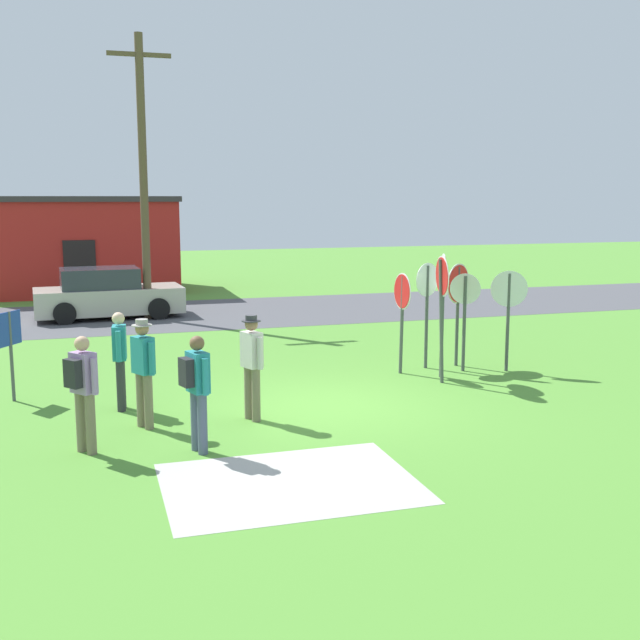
{
  "coord_description": "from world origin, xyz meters",
  "views": [
    {
      "loc": [
        -3.84,
        -12.32,
        3.61
      ],
      "look_at": [
        0.35,
        1.4,
        1.3
      ],
      "focal_mm": 43.04,
      "sensor_mm": 36.0,
      "label": 1
    }
  ],
  "objects_px": {
    "utility_pole": "(143,173)",
    "stop_sign_nearest": "(465,306)",
    "person_in_teal": "(120,355)",
    "stop_sign_tallest": "(509,303)",
    "person_in_blue": "(252,361)",
    "info_panel_leftmost": "(10,340)",
    "stop_sign_leaning_right": "(442,296)",
    "parked_car_on_street": "(107,295)",
    "stop_sign_leaning_left": "(458,296)",
    "person_holding_notes": "(143,367)",
    "person_near_signs": "(83,386)",
    "person_in_dark_shirt": "(197,385)",
    "stop_sign_low_front": "(402,305)",
    "stop_sign_center_cluster": "(427,297)",
    "stop_sign_rear_right": "(443,292)"
  },
  "relations": [
    {
      "from": "person_in_dark_shirt",
      "to": "person_near_signs",
      "type": "xyz_separation_m",
      "value": [
        -1.54,
        0.44,
        0.0
      ]
    },
    {
      "from": "stop_sign_nearest",
      "to": "person_near_signs",
      "type": "relative_size",
      "value": 1.21
    },
    {
      "from": "stop_sign_tallest",
      "to": "person_near_signs",
      "type": "distance_m",
      "value": 8.95
    },
    {
      "from": "person_in_blue",
      "to": "info_panel_leftmost",
      "type": "relative_size",
      "value": 1.08
    },
    {
      "from": "person_near_signs",
      "to": "info_panel_leftmost",
      "type": "distance_m",
      "value": 3.54
    },
    {
      "from": "utility_pole",
      "to": "person_in_teal",
      "type": "height_order",
      "value": "utility_pole"
    },
    {
      "from": "stop_sign_leaning_right",
      "to": "person_near_signs",
      "type": "xyz_separation_m",
      "value": [
        -6.66,
        -2.34,
        -0.73
      ]
    },
    {
      "from": "parked_car_on_street",
      "to": "person_in_dark_shirt",
      "type": "xyz_separation_m",
      "value": [
        0.86,
        -13.19,
        0.29
      ]
    },
    {
      "from": "utility_pole",
      "to": "stop_sign_rear_right",
      "type": "relative_size",
      "value": 3.28
    },
    {
      "from": "person_in_blue",
      "to": "person_near_signs",
      "type": "height_order",
      "value": "person_in_blue"
    },
    {
      "from": "stop_sign_center_cluster",
      "to": "person_near_signs",
      "type": "bearing_deg",
      "value": -152.44
    },
    {
      "from": "stop_sign_nearest",
      "to": "stop_sign_low_front",
      "type": "xyz_separation_m",
      "value": [
        -1.32,
        0.19,
        0.05
      ]
    },
    {
      "from": "stop_sign_leaning_right",
      "to": "person_in_dark_shirt",
      "type": "distance_m",
      "value": 5.87
    },
    {
      "from": "stop_sign_nearest",
      "to": "stop_sign_low_front",
      "type": "bearing_deg",
      "value": 171.69
    },
    {
      "from": "person_holding_notes",
      "to": "person_in_teal",
      "type": "xyz_separation_m",
      "value": [
        -0.31,
        1.18,
        -0.03
      ]
    },
    {
      "from": "stop_sign_nearest",
      "to": "person_in_teal",
      "type": "distance_m",
      "value": 7.06
    },
    {
      "from": "stop_sign_rear_right",
      "to": "person_in_blue",
      "type": "xyz_separation_m",
      "value": [
        -4.28,
        -1.85,
        -0.75
      ]
    },
    {
      "from": "utility_pole",
      "to": "stop_sign_center_cluster",
      "type": "height_order",
      "value": "utility_pole"
    },
    {
      "from": "stop_sign_leaning_right",
      "to": "person_in_blue",
      "type": "xyz_separation_m",
      "value": [
        -4.04,
        -1.41,
        -0.73
      ]
    },
    {
      "from": "stop_sign_center_cluster",
      "to": "person_in_teal",
      "type": "bearing_deg",
      "value": -167.13
    },
    {
      "from": "stop_sign_nearest",
      "to": "stop_sign_leaning_right",
      "type": "distance_m",
      "value": 1.27
    },
    {
      "from": "stop_sign_tallest",
      "to": "info_panel_leftmost",
      "type": "xyz_separation_m",
      "value": [
        -9.68,
        0.44,
        -0.33
      ]
    },
    {
      "from": "stop_sign_nearest",
      "to": "stop_sign_rear_right",
      "type": "xyz_separation_m",
      "value": [
        -0.68,
        -0.37,
        0.36
      ]
    },
    {
      "from": "parked_car_on_street",
      "to": "info_panel_leftmost",
      "type": "bearing_deg",
      "value": -101.37
    },
    {
      "from": "parked_car_on_street",
      "to": "stop_sign_low_front",
      "type": "xyz_separation_m",
      "value": [
        5.58,
        -9.43,
        0.73
      ]
    },
    {
      "from": "stop_sign_rear_right",
      "to": "stop_sign_nearest",
      "type": "bearing_deg",
      "value": 28.13
    },
    {
      "from": "stop_sign_tallest",
      "to": "person_in_dark_shirt",
      "type": "distance_m",
      "value": 7.69
    },
    {
      "from": "person_in_blue",
      "to": "person_near_signs",
      "type": "xyz_separation_m",
      "value": [
        -2.62,
        -0.92,
        -0.0
      ]
    },
    {
      "from": "stop_sign_center_cluster",
      "to": "stop_sign_tallest",
      "type": "xyz_separation_m",
      "value": [
        1.51,
        -0.74,
        -0.09
      ]
    },
    {
      "from": "stop_sign_low_front",
      "to": "person_in_teal",
      "type": "height_order",
      "value": "stop_sign_low_front"
    },
    {
      "from": "person_near_signs",
      "to": "person_holding_notes",
      "type": "bearing_deg",
      "value": 47.62
    },
    {
      "from": "utility_pole",
      "to": "person_holding_notes",
      "type": "relative_size",
      "value": 4.73
    },
    {
      "from": "info_panel_leftmost",
      "to": "stop_sign_leaning_right",
      "type": "bearing_deg",
      "value": -7.13
    },
    {
      "from": "stop_sign_leaning_right",
      "to": "utility_pole",
      "type": "bearing_deg",
      "value": 116.0
    },
    {
      "from": "info_panel_leftmost",
      "to": "stop_sign_low_front",
      "type": "bearing_deg",
      "value": 0.05
    },
    {
      "from": "stop_sign_leaning_left",
      "to": "person_in_blue",
      "type": "xyz_separation_m",
      "value": [
        -5.07,
        -2.72,
        -0.54
      ]
    },
    {
      "from": "utility_pole",
      "to": "stop_sign_low_front",
      "type": "distance_m",
      "value": 10.35
    },
    {
      "from": "stop_sign_low_front",
      "to": "person_holding_notes",
      "type": "height_order",
      "value": "stop_sign_low_front"
    },
    {
      "from": "stop_sign_low_front",
      "to": "person_holding_notes",
      "type": "distance_m",
      "value": 5.85
    },
    {
      "from": "stop_sign_center_cluster",
      "to": "stop_sign_leaning_left",
      "type": "distance_m",
      "value": 0.73
    },
    {
      "from": "person_holding_notes",
      "to": "person_near_signs",
      "type": "distance_m",
      "value": 1.35
    },
    {
      "from": "stop_sign_leaning_left",
      "to": "person_holding_notes",
      "type": "relative_size",
      "value": 1.27
    },
    {
      "from": "utility_pole",
      "to": "stop_sign_center_cluster",
      "type": "distance_m",
      "value": 10.38
    },
    {
      "from": "stop_sign_tallest",
      "to": "person_in_blue",
      "type": "distance_m",
      "value": 6.18
    },
    {
      "from": "stop_sign_center_cluster",
      "to": "info_panel_leftmost",
      "type": "height_order",
      "value": "stop_sign_center_cluster"
    },
    {
      "from": "stop_sign_low_front",
      "to": "person_near_signs",
      "type": "bearing_deg",
      "value": -152.0
    },
    {
      "from": "stop_sign_leaning_right",
      "to": "stop_sign_low_front",
      "type": "bearing_deg",
      "value": 112.08
    },
    {
      "from": "stop_sign_tallest",
      "to": "person_near_signs",
      "type": "relative_size",
      "value": 1.25
    },
    {
      "from": "utility_pole",
      "to": "stop_sign_nearest",
      "type": "distance_m",
      "value": 11.15
    },
    {
      "from": "stop_sign_leaning_right",
      "to": "stop_sign_tallest",
      "type": "relative_size",
      "value": 1.18
    }
  ]
}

